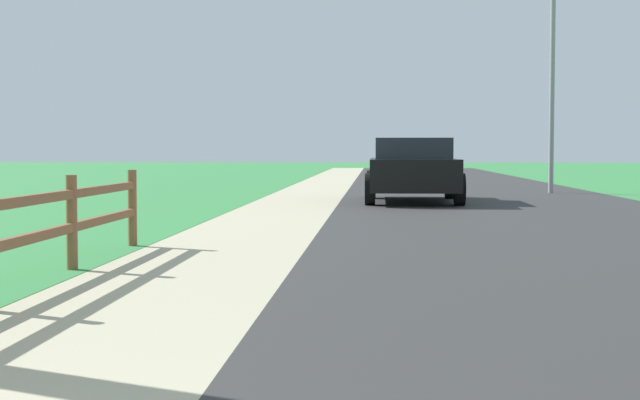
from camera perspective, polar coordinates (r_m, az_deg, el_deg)
The scene contains 6 objects.
ground_plane at distance 25.47m, azimuth 1.58°, elevation 0.39°, with size 120.00×120.00×0.00m, color #338040.
road_asphalt at distance 27.58m, azimuth 9.00°, elevation 0.57°, with size 7.00×66.00×0.01m, color #2F2F2F.
curb_concrete at distance 27.72m, azimuth -4.49°, elevation 0.61°, with size 6.00×66.00×0.01m, color #B5AD8D.
grass_verge at distance 27.97m, azimuth -7.54°, elevation 0.62°, with size 5.00×66.00×0.00m, color #338040.
parked_suv_black at distance 21.64m, azimuth 5.67°, elevation 1.92°, with size 2.15×4.59×1.46m.
street_lamp at distance 26.72m, azimuth 14.25°, elevation 7.99°, with size 1.17×0.20×5.87m.
Camera 1 is at (0.86, -0.43, 1.21)m, focal length 52.42 mm.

